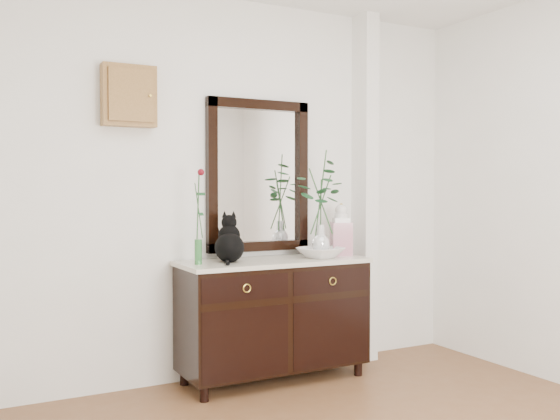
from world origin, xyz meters
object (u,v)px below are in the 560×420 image
sideboard (273,313)px  lotus_bowl (321,253)px  cat (229,238)px  ginger_jar (341,229)px

sideboard → lotus_bowl: lotus_bowl is taller
sideboard → cat: cat is taller
cat → lotus_bowl: 0.69m
ginger_jar → cat: bearing=179.3°
cat → lotus_bowl: (0.67, -0.08, -0.13)m
sideboard → cat: (-0.32, 0.02, 0.54)m
sideboard → lotus_bowl: (0.35, -0.06, 0.41)m
sideboard → cat: bearing=176.9°
sideboard → ginger_jar: bearing=0.7°
cat → ginger_jar: (0.89, -0.01, 0.03)m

